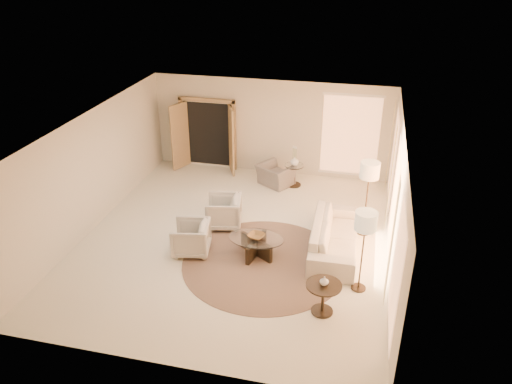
% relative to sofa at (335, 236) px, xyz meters
% --- Properties ---
extents(room, '(7.04, 8.04, 2.83)m').
position_rel_sofa_xyz_m(room, '(-2.28, -0.08, 1.03)').
color(room, white).
rests_on(room, ground).
extents(windows_right, '(0.10, 6.40, 2.40)m').
position_rel_sofa_xyz_m(windows_right, '(1.17, 0.02, 0.98)').
color(windows_right, '#FFA466').
rests_on(windows_right, room).
extents(window_back_corner, '(1.70, 0.10, 2.40)m').
position_rel_sofa_xyz_m(window_back_corner, '(0.02, 3.87, 0.98)').
color(window_back_corner, '#FFA466').
rests_on(window_back_corner, room).
extents(curtains_right, '(0.06, 5.20, 2.60)m').
position_rel_sofa_xyz_m(curtains_right, '(1.12, 0.92, 0.93)').
color(curtains_right, beige).
rests_on(curtains_right, room).
extents(french_doors, '(1.95, 0.66, 2.16)m').
position_rel_sofa_xyz_m(french_doors, '(-4.18, 3.74, 0.70)').
color(french_doors, tan).
rests_on(french_doors, room).
extents(area_rug, '(4.04, 4.04, 0.01)m').
position_rel_sofa_xyz_m(area_rug, '(-1.44, -0.85, -0.36)').
color(area_rug, '#443025').
rests_on(area_rug, room).
extents(sofa, '(1.05, 2.56, 0.74)m').
position_rel_sofa_xyz_m(sofa, '(0.00, 0.00, 0.00)').
color(sofa, beige).
rests_on(sofa, room).
extents(armchair_left, '(0.92, 0.96, 0.84)m').
position_rel_sofa_xyz_m(armchair_left, '(-2.73, 0.49, 0.05)').
color(armchair_left, beige).
rests_on(armchair_left, room).
extents(armchair_right, '(0.86, 0.90, 0.81)m').
position_rel_sofa_xyz_m(armchair_right, '(-3.11, -0.81, 0.03)').
color(armchair_right, beige).
rests_on(armchair_right, room).
extents(accent_chair, '(1.10, 1.00, 0.81)m').
position_rel_sofa_xyz_m(accent_chair, '(-1.96, 3.04, 0.03)').
color(accent_chair, gray).
rests_on(accent_chair, room).
extents(coffee_table, '(1.60, 1.60, 0.45)m').
position_rel_sofa_xyz_m(coffee_table, '(-1.66, -0.60, -0.09)').
color(coffee_table, black).
rests_on(coffee_table, room).
extents(end_table, '(0.67, 0.67, 0.63)m').
position_rel_sofa_xyz_m(end_table, '(-0.02, -2.16, 0.06)').
color(end_table, black).
rests_on(end_table, room).
extents(side_table, '(0.54, 0.54, 0.63)m').
position_rel_sofa_xyz_m(side_table, '(-1.43, 3.11, 0.01)').
color(side_table, '#31271D').
rests_on(side_table, room).
extents(floor_lamp_near, '(0.45, 0.45, 1.84)m').
position_rel_sofa_xyz_m(floor_lamp_near, '(0.62, 0.92, 1.19)').
color(floor_lamp_near, '#31271D').
rests_on(floor_lamp_near, room).
extents(floor_lamp_far, '(0.43, 0.43, 1.76)m').
position_rel_sofa_xyz_m(floor_lamp_far, '(0.62, -1.29, 1.12)').
color(floor_lamp_far, '#31271D').
rests_on(floor_lamp_far, room).
extents(bowl, '(0.46, 0.46, 0.09)m').
position_rel_sofa_xyz_m(bowl, '(-1.66, -0.60, 0.12)').
color(bowl, brown).
rests_on(bowl, coffee_table).
extents(end_vase, '(0.20, 0.20, 0.18)m').
position_rel_sofa_xyz_m(end_vase, '(-0.02, -2.16, 0.34)').
color(end_vase, white).
rests_on(end_vase, end_table).
extents(side_vase, '(0.31, 0.31, 0.25)m').
position_rel_sofa_xyz_m(side_vase, '(-1.43, 3.11, 0.38)').
color(side_vase, white).
rests_on(side_vase, side_table).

